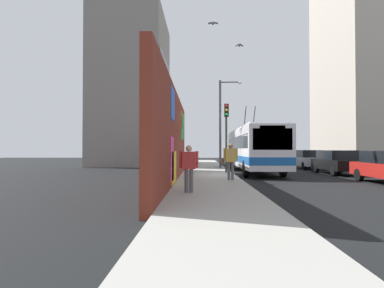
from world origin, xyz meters
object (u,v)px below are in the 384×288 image
(street_lamp, at_px, (223,118))
(parked_car_black, at_px, (337,162))
(pedestrian_at_curb, at_px, (230,158))
(traffic_light, at_px, (226,126))
(city_bus, at_px, (253,148))
(pedestrian_near_wall, at_px, (189,165))
(parked_car_silver, at_px, (307,159))

(street_lamp, bearing_deg, parked_car_black, -117.84)
(parked_car_black, distance_m, pedestrian_at_curb, 9.27)
(parked_car_black, distance_m, traffic_light, 7.72)
(street_lamp, bearing_deg, traffic_light, 178.79)
(traffic_light, height_order, street_lamp, street_lamp)
(city_bus, xyz_separation_m, traffic_light, (-2.26, 2.15, 1.39))
(pedestrian_at_curb, height_order, street_lamp, street_lamp)
(pedestrian_near_wall, xyz_separation_m, street_lamp, (13.53, -2.21, 3.05))
(city_bus, height_order, traffic_light, city_bus)
(pedestrian_at_curb, bearing_deg, street_lamp, -2.00)
(pedestrian_near_wall, relative_size, traffic_light, 0.37)
(pedestrian_near_wall, distance_m, pedestrian_at_curb, 4.76)
(traffic_light, bearing_deg, city_bus, -43.57)
(traffic_light, xyz_separation_m, street_lamp, (4.36, -0.09, 1.01))
(parked_car_black, bearing_deg, street_lamp, 62.16)
(parked_car_silver, height_order, pedestrian_near_wall, pedestrian_near_wall)
(parked_car_black, xyz_separation_m, pedestrian_near_wall, (-9.70, 9.47, 0.28))
(traffic_light, bearing_deg, parked_car_black, -85.94)
(parked_car_black, height_order, street_lamp, street_lamp)
(city_bus, xyz_separation_m, street_lamp, (2.10, 2.06, 2.40))
(parked_car_silver, relative_size, traffic_light, 1.08)
(city_bus, bearing_deg, parked_car_black, -108.48)
(parked_car_silver, height_order, pedestrian_at_curb, pedestrian_at_curb)
(parked_car_black, relative_size, pedestrian_at_curb, 2.44)
(pedestrian_near_wall, bearing_deg, pedestrian_at_curb, -23.41)
(parked_car_black, bearing_deg, pedestrian_near_wall, 135.68)
(parked_car_black, xyz_separation_m, traffic_light, (-0.52, 7.35, 2.31))
(pedestrian_at_curb, relative_size, traffic_light, 0.40)
(traffic_light, relative_size, street_lamp, 0.64)
(parked_car_silver, xyz_separation_m, pedestrian_at_curb, (-10.91, 7.58, 0.37))
(traffic_light, bearing_deg, pedestrian_at_curb, 177.28)
(city_bus, bearing_deg, pedestrian_near_wall, 159.53)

